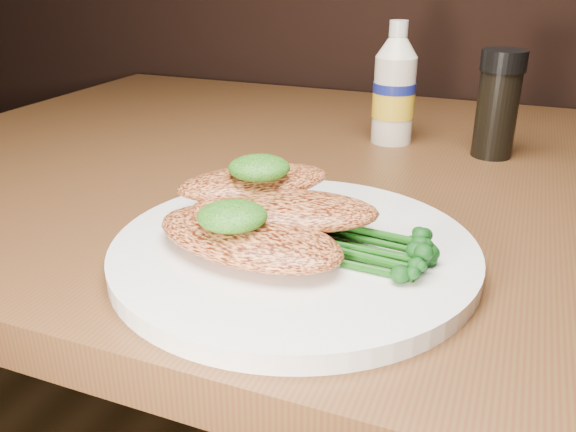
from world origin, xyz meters
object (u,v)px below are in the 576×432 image
at_px(mayo_bottle, 395,83).
at_px(pepper_grinder, 498,105).
at_px(dining_table, 355,419).
at_px(plate, 294,251).

height_order(mayo_bottle, pepper_grinder, mayo_bottle).
distance_m(dining_table, mayo_bottle, 0.46).
bearing_deg(pepper_grinder, plate, -110.19).
xyz_separation_m(plate, pepper_grinder, (0.13, 0.34, 0.06)).
xyz_separation_m(dining_table, plate, (0.00, -0.24, 0.38)).
xyz_separation_m(dining_table, mayo_bottle, (-0.00, 0.11, 0.45)).
xyz_separation_m(dining_table, pepper_grinder, (0.13, 0.10, 0.44)).
bearing_deg(plate, pepper_grinder, 69.81).
relative_size(dining_table, plate, 4.12).
xyz_separation_m(mayo_bottle, pepper_grinder, (0.13, -0.01, -0.01)).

